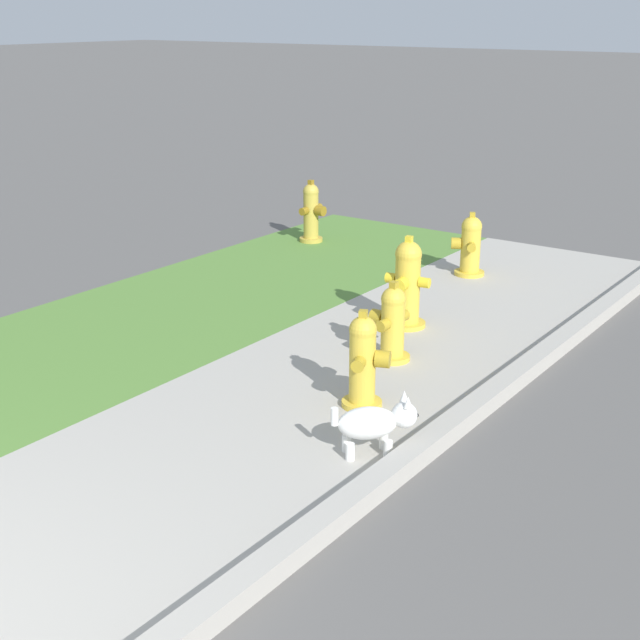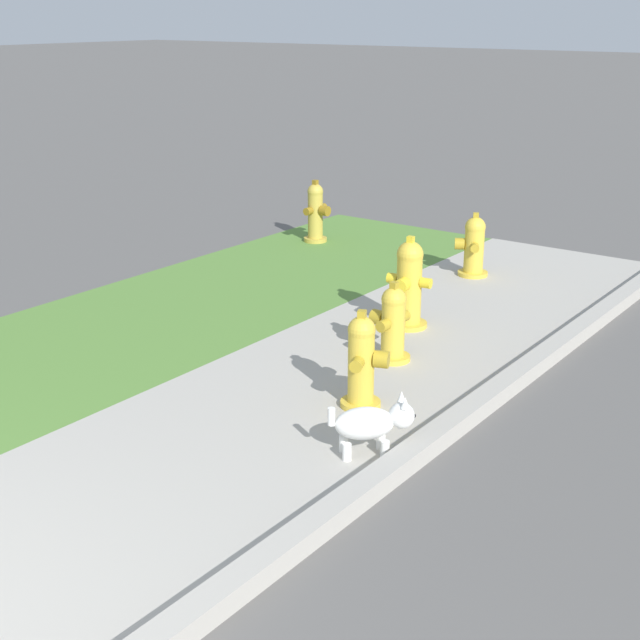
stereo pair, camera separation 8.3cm
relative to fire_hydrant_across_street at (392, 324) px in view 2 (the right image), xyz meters
name	(u,v)px [view 2 (the right image)]	position (x,y,z in m)	size (l,w,h in m)	color
fire_hydrant_across_street	(392,324)	(0.00, 0.00, 0.00)	(0.37, 0.34, 0.65)	gold
fire_hydrant_mid_block	(474,246)	(2.52, 0.58, 0.01)	(0.38, 0.36, 0.67)	gold
fire_hydrant_near_corner	(409,284)	(0.75, 0.30, 0.09)	(0.38, 0.41, 0.82)	gold
fire_hydrant_by_grass_verge	(362,362)	(-0.87, -0.30, 0.03)	(0.37, 0.34, 0.72)	gold
fire_hydrant_at_driveway	(316,212)	(2.73, 2.77, 0.05)	(0.36, 0.33, 0.74)	gold
small_white_dog	(372,423)	(-1.42, -0.74, -0.09)	(0.45, 0.45, 0.40)	white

